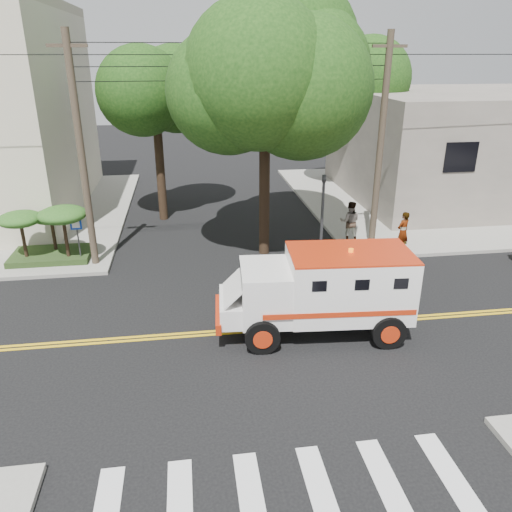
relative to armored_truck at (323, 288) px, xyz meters
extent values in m
plane|color=black|center=(-2.24, 0.37, -1.53)|extent=(100.00, 100.00, 0.00)
cube|color=gray|center=(11.26, 13.87, -1.45)|extent=(17.00, 17.00, 0.15)
cube|color=slate|center=(12.76, 14.37, 1.62)|extent=(14.00, 12.00, 6.00)
cylinder|color=#382D23|center=(-7.84, 6.37, 2.97)|extent=(0.28, 0.28, 9.00)
cylinder|color=#382D23|center=(4.06, 6.57, 2.97)|extent=(0.28, 0.28, 9.00)
cylinder|color=black|center=(-0.74, 6.87, 1.97)|extent=(0.44, 0.44, 7.00)
sphere|color=#13340E|center=(-0.74, 6.87, 5.47)|extent=(5.32, 5.32, 5.32)
sphere|color=#13340E|center=(0.40, 6.11, 6.04)|extent=(4.56, 4.56, 4.56)
cylinder|color=black|center=(-5.24, 12.37, 1.27)|extent=(0.44, 0.44, 5.60)
sphere|color=#13340E|center=(-5.24, 12.37, 4.07)|extent=(3.92, 3.92, 3.92)
sphere|color=#13340E|center=(-4.40, 11.81, 4.49)|extent=(3.36, 3.36, 3.36)
cylinder|color=black|center=(6.26, 16.37, 1.45)|extent=(0.44, 0.44, 5.95)
sphere|color=#13340E|center=(6.26, 16.37, 4.42)|extent=(4.20, 4.20, 4.20)
sphere|color=#13340E|center=(7.16, 15.77, 4.87)|extent=(3.60, 3.60, 3.60)
cylinder|color=#3F3F42|center=(1.56, 5.97, 0.27)|extent=(0.12, 0.12, 3.60)
imported|color=#3F3F42|center=(1.56, 5.97, 1.62)|extent=(0.15, 0.18, 0.90)
cylinder|color=#3F3F42|center=(-8.44, 6.57, -0.53)|extent=(0.06, 0.06, 2.00)
cube|color=#0C33A5|center=(-8.44, 6.51, 0.27)|extent=(0.45, 0.03, 0.45)
cube|color=#1E3314|center=(-9.74, 7.17, -1.26)|extent=(3.20, 2.00, 0.24)
cylinder|color=black|center=(-10.64, 6.87, -0.38)|extent=(0.14, 0.14, 1.52)
ellipsoid|color=#1C5118|center=(-10.64, 6.87, 0.48)|extent=(1.73, 1.73, 0.60)
cylinder|color=black|center=(-9.64, 7.57, -0.46)|extent=(0.14, 0.14, 1.36)
ellipsoid|color=#1C5118|center=(-9.64, 7.57, 0.31)|extent=(1.55, 1.55, 0.54)
cylinder|color=black|center=(-8.94, 6.67, -0.30)|extent=(0.14, 0.14, 1.68)
ellipsoid|color=#1C5118|center=(-8.94, 6.67, 0.65)|extent=(1.91, 1.91, 0.66)
cube|color=white|center=(0.76, -0.05, 0.11)|extent=(3.80, 2.41, 1.97)
cube|color=white|center=(-1.76, 0.12, -0.07)|extent=(1.64, 2.16, 1.59)
cube|color=black|center=(-2.49, 0.17, 0.35)|extent=(0.17, 1.59, 0.66)
cube|color=white|center=(-2.75, 0.19, -0.54)|extent=(0.97, 1.93, 0.66)
cube|color=#B92A0E|center=(-3.21, 0.22, -0.78)|extent=(0.31, 2.02, 0.33)
cube|color=#B92A0E|center=(0.76, -0.05, 1.13)|extent=(3.80, 2.41, 0.06)
cylinder|color=black|center=(-2.02, -0.91, -1.01)|extent=(1.05, 0.37, 1.03)
cylinder|color=black|center=(-1.88, 1.18, -1.01)|extent=(1.05, 0.37, 1.03)
cylinder|color=black|center=(1.72, -1.17, -1.01)|extent=(1.05, 0.37, 1.03)
cylinder|color=black|center=(1.86, 0.92, -1.01)|extent=(1.05, 0.37, 1.03)
imported|color=gray|center=(5.16, 5.87, -0.50)|extent=(0.76, 0.67, 1.76)
imported|color=gray|center=(3.26, 7.34, -0.44)|extent=(1.08, 0.94, 1.87)
camera|label=1|loc=(-3.98, -13.26, 6.66)|focal=35.00mm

